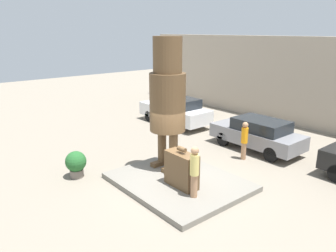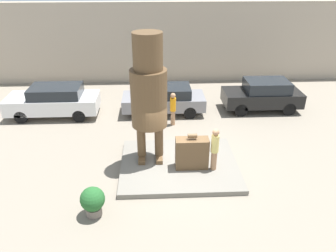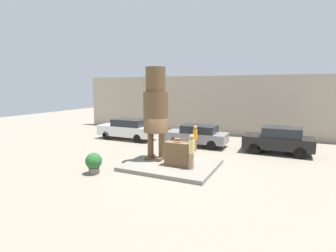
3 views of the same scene
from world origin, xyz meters
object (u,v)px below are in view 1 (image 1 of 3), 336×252
at_px(giant_suitcase, 182,170).
at_px(parked_car_grey, 258,133).
at_px(tourist, 194,170).
at_px(worker_hivis, 244,139).
at_px(planter_pot, 76,163).
at_px(parked_car_white, 175,110).
at_px(statue_figure, 168,94).

distance_m(giant_suitcase, parked_car_grey, 5.56).
relative_size(tourist, parked_car_grey, 0.40).
bearing_deg(worker_hivis, planter_pot, -114.76).
distance_m(parked_car_white, worker_hivis, 6.25).
bearing_deg(parked_car_white, parked_car_grey, -178.97).
bearing_deg(planter_pot, worker_hivis, 65.24).
bearing_deg(parked_car_grey, worker_hivis, 103.78).
bearing_deg(parked_car_grey, statue_figure, 81.11).
bearing_deg(statue_figure, giant_suitcase, -23.44).
height_order(tourist, parked_car_white, tourist).
bearing_deg(giant_suitcase, statue_figure, 156.56).
bearing_deg(worker_hivis, tourist, -73.00).
bearing_deg(giant_suitcase, tourist, -13.28).
height_order(statue_figure, parked_car_grey, statue_figure).
height_order(statue_figure, tourist, statue_figure).
bearing_deg(tourist, planter_pot, -153.43).
bearing_deg(parked_car_white, tourist, 142.96).
relative_size(giant_suitcase, planter_pot, 1.40).
height_order(statue_figure, parked_car_white, statue_figure).
relative_size(tourist, worker_hivis, 1.03).
relative_size(statue_figure, planter_pot, 4.86).
xyz_separation_m(statue_figure, parked_car_white, (-5.00, 4.71, -2.27)).
xyz_separation_m(parked_car_grey, worker_hivis, (0.35, -1.45, 0.13)).
distance_m(tourist, parked_car_white, 9.28).
bearing_deg(tourist, worker_hivis, 107.00).
height_order(giant_suitcase, worker_hivis, worker_hivis).
relative_size(statue_figure, giant_suitcase, 3.47).
distance_m(giant_suitcase, planter_pot, 4.13).
xyz_separation_m(giant_suitcase, worker_hivis, (-0.48, 4.05, 0.11)).
relative_size(planter_pot, worker_hivis, 0.61).
bearing_deg(parked_car_white, planter_pot, 112.38).
xyz_separation_m(giant_suitcase, parked_car_grey, (-0.83, 5.50, -0.02)).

